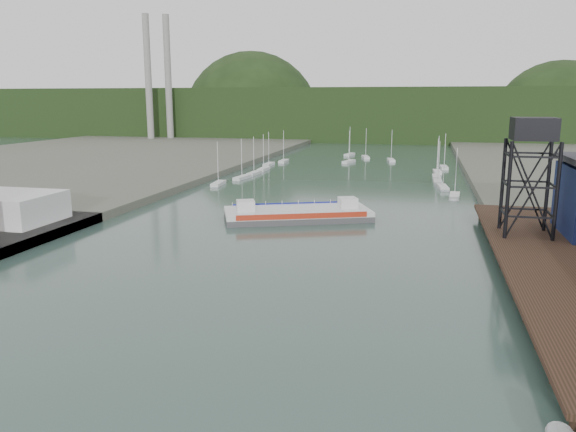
% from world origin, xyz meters
% --- Properties ---
extents(east_pier, '(14.00, 70.00, 2.45)m').
position_xyz_m(east_pier, '(37.00, 45.00, 1.90)').
color(east_pier, black).
rests_on(east_pier, ground).
extents(lift_tower, '(6.50, 6.50, 16.00)m').
position_xyz_m(lift_tower, '(35.00, 58.00, 15.65)').
color(lift_tower, black).
rests_on(lift_tower, east_pier).
extents(marina_sailboats, '(57.71, 92.65, 0.90)m').
position_xyz_m(marina_sailboats, '(0.08, 138.46, 0.35)').
color(marina_sailboats, silver).
rests_on(marina_sailboats, ground).
extents(smokestacks, '(11.20, 8.20, 60.00)m').
position_xyz_m(smokestacks, '(-106.00, 232.50, 30.00)').
color(smokestacks, gray).
rests_on(smokestacks, ground).
extents(distant_hills, '(500.00, 120.00, 80.00)m').
position_xyz_m(distant_hills, '(-3.98, 301.35, 10.38)').
color(distant_hills, black).
rests_on(distant_hills, ground).
extents(chain_ferry, '(26.91, 18.80, 3.60)m').
position_xyz_m(chain_ferry, '(-0.08, 69.82, 1.03)').
color(chain_ferry, '#474649').
rests_on(chain_ferry, ground).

